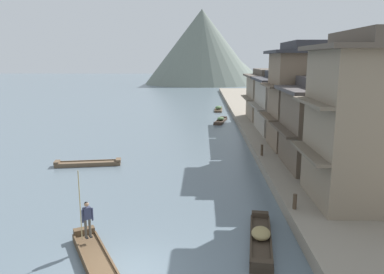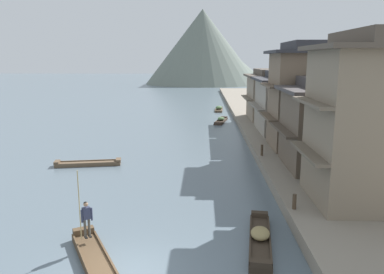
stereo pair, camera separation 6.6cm
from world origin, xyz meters
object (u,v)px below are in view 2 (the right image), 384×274
(boat_moored_nearest, at_px, (219,109))
(house_waterfront_nearest, at_px, (376,121))
(mooring_post_dock_near, at_px, (294,202))
(house_waterfront_far, at_px, (267,95))
(house_waterfront_second, at_px, (330,124))
(house_waterfront_tall, at_px, (303,96))
(mooring_post_dock_mid, at_px, (262,150))
(boat_moored_second, at_px, (88,163))
(boat_moored_far, at_px, (221,120))
(boatman_person, at_px, (86,215))
(boat_moored_third, at_px, (260,239))
(boat_foreground_poled, at_px, (96,262))
(house_waterfront_narrow, at_px, (286,102))

(boat_moored_nearest, bearing_deg, house_waterfront_nearest, -81.27)
(mooring_post_dock_near, bearing_deg, house_waterfront_far, 83.58)
(house_waterfront_second, distance_m, house_waterfront_tall, 6.21)
(mooring_post_dock_mid, bearing_deg, house_waterfront_nearest, -66.28)
(boat_moored_second, xyz_separation_m, boat_moored_far, (11.16, 20.86, 0.08))
(boat_moored_nearest, distance_m, house_waterfront_far, 13.98)
(boatman_person, distance_m, house_waterfront_far, 35.18)
(boat_moored_second, relative_size, house_waterfront_far, 0.65)
(boat_moored_third, bearing_deg, boat_moored_far, 90.38)
(mooring_post_dock_mid, bearing_deg, boat_moored_far, 96.39)
(boat_moored_nearest, height_order, house_waterfront_far, house_waterfront_far)
(boat_moored_far, bearing_deg, boat_moored_nearest, 89.13)
(boatman_person, height_order, mooring_post_dock_mid, boatman_person)
(boat_foreground_poled, height_order, boat_moored_far, boat_moored_far)
(house_waterfront_nearest, bearing_deg, boat_moored_third, -149.87)
(boatman_person, xyz_separation_m, mooring_post_dock_mid, (9.51, 13.86, -0.45))
(boat_moored_second, xyz_separation_m, house_waterfront_narrow, (17.35, 11.10, 3.52))
(house_waterfront_narrow, relative_size, mooring_post_dock_near, 10.77)
(boat_foreground_poled, bearing_deg, house_waterfront_far, 70.44)
(house_waterfront_nearest, relative_size, house_waterfront_narrow, 1.06)
(house_waterfront_nearest, relative_size, mooring_post_dock_near, 11.37)
(house_waterfront_nearest, bearing_deg, boat_moored_nearest, 98.73)
(boat_moored_third, distance_m, boat_moored_far, 33.20)
(boat_foreground_poled, distance_m, boat_moored_nearest, 46.95)
(boat_moored_second, relative_size, boat_moored_third, 0.97)
(boat_moored_nearest, bearing_deg, mooring_post_dock_mid, -86.21)
(boat_moored_second, distance_m, house_waterfront_second, 17.95)
(boatman_person, height_order, house_waterfront_second, house_waterfront_second)
(house_waterfront_second, relative_size, mooring_post_dock_near, 8.91)
(mooring_post_dock_near, bearing_deg, boat_moored_second, 143.50)
(boatman_person, distance_m, mooring_post_dock_near, 10.02)
(boat_moored_nearest, distance_m, house_waterfront_second, 35.03)
(house_waterfront_tall, relative_size, house_waterfront_far, 1.14)
(house_waterfront_second, bearing_deg, mooring_post_dock_near, -117.79)
(mooring_post_dock_near, bearing_deg, boat_foreground_poled, -153.02)
(house_waterfront_second, bearing_deg, boat_moored_third, -121.04)
(house_waterfront_second, relative_size, house_waterfront_far, 0.89)
(house_waterfront_nearest, distance_m, mooring_post_dock_mid, 11.13)
(boat_moored_third, distance_m, mooring_post_dock_mid, 13.34)
(boat_moored_nearest, height_order, boat_moored_second, boat_moored_nearest)
(boat_moored_far, bearing_deg, house_waterfront_tall, -70.67)
(boat_moored_nearest, relative_size, house_waterfront_narrow, 0.62)
(boat_foreground_poled, distance_m, house_waterfront_nearest, 14.94)
(house_waterfront_nearest, bearing_deg, mooring_post_dock_near, -164.04)
(boat_foreground_poled, bearing_deg, house_waterfront_tall, 55.56)
(boat_moored_second, distance_m, house_waterfront_nearest, 20.23)
(boat_moored_far, distance_m, house_waterfront_narrow, 12.06)
(house_waterfront_nearest, height_order, house_waterfront_narrow, house_waterfront_nearest)
(mooring_post_dock_near, bearing_deg, boatman_person, -161.88)
(house_waterfront_narrow, bearing_deg, house_waterfront_far, 94.14)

